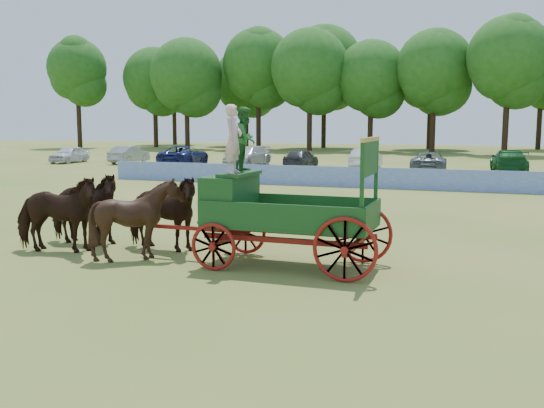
{
  "coord_description": "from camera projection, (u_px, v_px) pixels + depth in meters",
  "views": [
    {
      "loc": [
        6.66,
        -12.49,
        3.31
      ],
      "look_at": [
        1.61,
        1.52,
        1.3
      ],
      "focal_mm": 40.0,
      "sensor_mm": 36.0,
      "label": 1
    }
  ],
  "objects": [
    {
      "name": "ground",
      "position": [
        186.0,
        263.0,
        14.33
      ],
      "size": [
        160.0,
        160.0,
        0.0
      ],
      "primitive_type": "plane",
      "color": "olive",
      "rests_on": "ground"
    },
    {
      "name": "horse_wheel_left",
      "position": [
        138.0,
        219.0,
        14.59
      ],
      "size": [
        1.95,
        1.77,
        1.99
      ],
      "primitive_type": "imported",
      "rotation": [
        0.0,
        0.0,
        1.48
      ],
      "color": "black",
      "rests_on": "ground"
    },
    {
      "name": "horse_wheel_right",
      "position": [
        161.0,
        213.0,
        15.62
      ],
      "size": [
        2.43,
        1.24,
        1.99
      ],
      "primitive_type": "imported",
      "rotation": [
        0.0,
        0.0,
        1.5
      ],
      "color": "black",
      "rests_on": "ground"
    },
    {
      "name": "farm_dray",
      "position": [
        261.0,
        196.0,
        14.05
      ],
      "size": [
        6.0,
        2.0,
        3.71
      ],
      "color": "maroon",
      "rests_on": "ground"
    },
    {
      "name": "parked_cars",
      "position": [
        427.0,
        160.0,
        41.29
      ],
      "size": [
        57.4,
        7.49,
        1.59
      ],
      "color": "silver",
      "rests_on": "ground"
    },
    {
      "name": "treeline",
      "position": [
        394.0,
        68.0,
        70.44
      ],
      "size": [
        89.45,
        23.42,
        15.78
      ],
      "color": "#382314",
      "rests_on": "ground"
    },
    {
      "name": "horse_lead_right",
      "position": [
        83.0,
        208.0,
        16.43
      ],
      "size": [
        2.4,
        1.17,
        1.99
      ],
      "primitive_type": "imported",
      "rotation": [
        0.0,
        0.0,
        1.61
      ],
      "color": "black",
      "rests_on": "ground"
    },
    {
      "name": "sponsor_banner",
      "position": [
        332.0,
        176.0,
        31.37
      ],
      "size": [
        26.0,
        0.08,
        1.05
      ],
      "primitive_type": "cube",
      "color": "#2041B1",
      "rests_on": "ground"
    },
    {
      "name": "horse_lead_left",
      "position": [
        56.0,
        214.0,
        15.4
      ],
      "size": [
        2.54,
        1.6,
        1.99
      ],
      "primitive_type": "imported",
      "rotation": [
        0.0,
        0.0,
        1.81
      ],
      "color": "black",
      "rests_on": "ground"
    }
  ]
}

